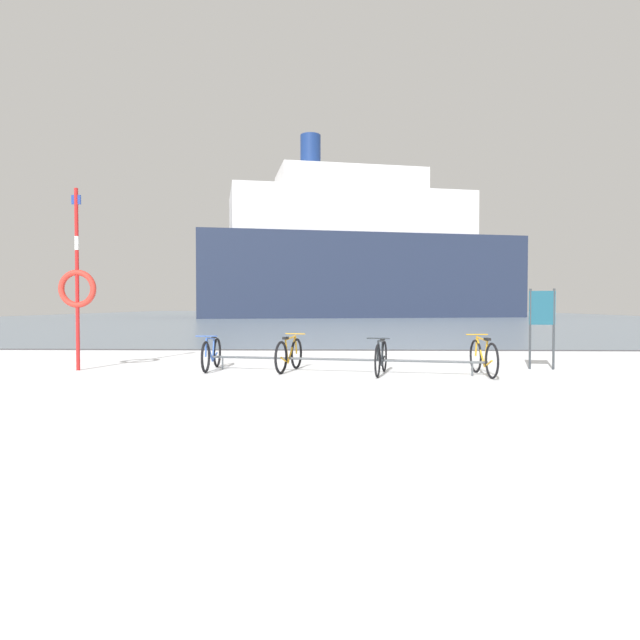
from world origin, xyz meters
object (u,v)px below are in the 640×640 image
bicycle_0 (212,354)px  bicycle_3 (483,357)px  info_sign (542,315)px  bicycle_2 (381,357)px  rescue_post (77,285)px  bicycle_1 (289,355)px  ferry_ship (354,257)px

bicycle_0 → bicycle_3: size_ratio=1.05×
bicycle_3 → bicycle_0: bearing=171.7°
info_sign → bicycle_3: bearing=-144.4°
bicycle_2 → rescue_post: bearing=175.1°
rescue_post → bicycle_1: bearing=-0.8°
bicycle_1 → info_sign: 5.66m
rescue_post → ferry_ship: ferry_ship is taller
bicycle_1 → bicycle_2: (1.93, -0.49, -0.01)m
bicycle_3 → info_sign: info_sign is taller
bicycle_0 → bicycle_1: (1.73, -0.22, 0.01)m
bicycle_2 → bicycle_3: (2.05, -0.11, 0.02)m
ferry_ship → bicycle_0: bearing=-95.3°
rescue_post → bicycle_0: bearing=3.1°
bicycle_0 → bicycle_2: same height
bicycle_3 → rescue_post: rescue_post is taller
bicycle_2 → ferry_ship: ferry_ship is taller
bicycle_2 → bicycle_3: bearing=-3.2°
rescue_post → bicycle_2: bearing=-4.9°
bicycle_0 → bicycle_1: size_ratio=1.09×
bicycle_0 → bicycle_1: bearing=-7.4°
bicycle_3 → ferry_ship: 54.52m
rescue_post → ferry_ship: 54.25m
info_sign → rescue_post: rescue_post is taller
bicycle_2 → info_sign: (3.64, 1.02, 0.84)m
bicycle_1 → bicycle_3: 4.03m
ferry_ship → bicycle_1: bearing=-93.4°
bicycle_0 → bicycle_3: bicycle_3 is taller
info_sign → rescue_post: size_ratio=0.45×
ferry_ship → bicycle_2: bearing=-91.4°
bicycle_1 → rescue_post: bearing=179.2°
bicycle_0 → info_sign: info_sign is taller
bicycle_3 → info_sign: size_ratio=0.93×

